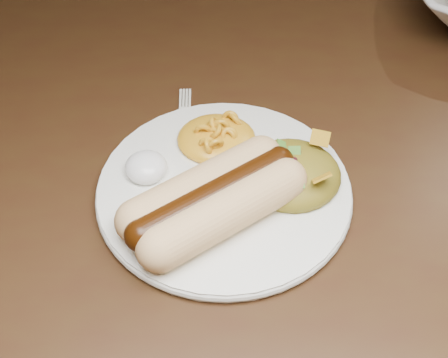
{
  "coord_description": "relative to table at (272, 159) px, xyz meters",
  "views": [
    {
      "loc": [
        -0.07,
        -0.54,
        1.21
      ],
      "look_at": [
        -0.06,
        -0.14,
        0.77
      ],
      "focal_mm": 50.0,
      "sensor_mm": 36.0,
      "label": 1
    }
  ],
  "objects": [
    {
      "name": "taco_salad",
      "position": [
        0.0,
        -0.13,
        0.12
      ],
      "size": [
        0.1,
        0.09,
        0.04
      ],
      "rotation": [
        0.0,
        0.0,
        0.41
      ],
      "color": "#AD6912",
      "rests_on": "plate"
    },
    {
      "name": "plate",
      "position": [
        -0.06,
        -0.14,
        0.1
      ],
      "size": [
        0.25,
        0.25,
        0.01
      ],
      "primitive_type": "cylinder",
      "rotation": [
        0.0,
        0.0,
        0.01
      ],
      "color": "white",
      "rests_on": "table"
    },
    {
      "name": "hotdog",
      "position": [
        -0.07,
        -0.17,
        0.13
      ],
      "size": [
        0.14,
        0.14,
        0.04
      ],
      "rotation": [
        0.0,
        0.0,
        0.6
      ],
      "color": "#E3BF7B",
      "rests_on": "plate"
    },
    {
      "name": "sour_cream",
      "position": [
        -0.14,
        -0.12,
        0.12
      ],
      "size": [
        0.05,
        0.05,
        0.03
      ],
      "primitive_type": "ellipsoid",
      "rotation": [
        0.0,
        0.0,
        0.09
      ],
      "color": "white",
      "rests_on": "plate"
    },
    {
      "name": "mac_and_cheese",
      "position": [
        -0.07,
        -0.08,
        0.12
      ],
      "size": [
        0.09,
        0.08,
        0.03
      ],
      "primitive_type": "ellipsoid",
      "rotation": [
        0.0,
        0.0,
        0.08
      ],
      "color": "gold",
      "rests_on": "plate"
    },
    {
      "name": "table",
      "position": [
        0.0,
        0.0,
        0.0
      ],
      "size": [
        1.6,
        0.9,
        0.75
      ],
      "color": "black",
      "rests_on": "floor"
    },
    {
      "name": "fork",
      "position": [
        -0.1,
        -0.06,
        0.09
      ],
      "size": [
        0.03,
        0.13,
        0.0
      ],
      "primitive_type": "cube",
      "rotation": [
        0.0,
        0.0,
        -0.06
      ],
      "color": "silver",
      "rests_on": "table"
    }
  ]
}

